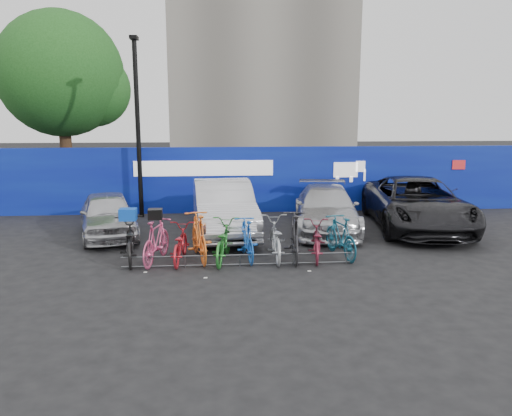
{
  "coord_description": "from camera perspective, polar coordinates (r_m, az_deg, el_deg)",
  "views": [
    {
      "loc": [
        -0.48,
        -12.08,
        3.64
      ],
      "look_at": [
        0.59,
        2.0,
        0.92
      ],
      "focal_mm": 35.0,
      "sensor_mm": 36.0,
      "label": 1
    }
  ],
  "objects": [
    {
      "name": "car_2",
      "position": [
        15.71,
        8.03,
        -0.07
      ],
      "size": [
        2.51,
        4.86,
        1.35
      ],
      "primitive_type": "imported",
      "rotation": [
        0.0,
        0.0,
        -0.14
      ],
      "color": "#B1B2B6",
      "rests_on": "ground"
    },
    {
      "name": "bike_3",
      "position": [
        12.48,
        -6.54,
        -3.24
      ],
      "size": [
        0.96,
        2.08,
        1.21
      ],
      "primitive_type": "imported",
      "rotation": [
        0.0,
        0.0,
        3.34
      ],
      "color": "orange",
      "rests_on": "ground"
    },
    {
      "name": "bike_rack",
      "position": [
        12.01,
        -1.87,
        -5.93
      ],
      "size": [
        5.6,
        0.03,
        0.3
      ],
      "color": "#595B60",
      "rests_on": "ground"
    },
    {
      "name": "bike_7",
      "position": [
        12.49,
        4.46,
        -3.22
      ],
      "size": [
        0.73,
        2.02,
        1.19
      ],
      "primitive_type": "imported",
      "rotation": [
        0.0,
        0.0,
        3.05
      ],
      "color": "#252427",
      "rests_on": "ground"
    },
    {
      "name": "bike_9",
      "position": [
        12.83,
        9.64,
        -3.24
      ],
      "size": [
        0.84,
        1.85,
        1.07
      ],
      "primitive_type": "imported",
      "rotation": [
        0.0,
        0.0,
        3.34
      ],
      "color": "#144F67",
      "rests_on": "ground"
    },
    {
      "name": "bike_2",
      "position": [
        12.41,
        -8.7,
        -4.07
      ],
      "size": [
        0.76,
        1.79,
        0.92
      ],
      "primitive_type": "imported",
      "rotation": [
        0.0,
        0.0,
        3.05
      ],
      "color": "#B11B26",
      "rests_on": "ground"
    },
    {
      "name": "bike_6",
      "position": [
        12.53,
        2.21,
        -3.52
      ],
      "size": [
        0.73,
        1.99,
        1.04
      ],
      "primitive_type": "imported",
      "rotation": [
        0.0,
        0.0,
        3.12
      ],
      "color": "#9DA1A4",
      "rests_on": "ground"
    },
    {
      "name": "bike_4",
      "position": [
        12.34,
        -3.8,
        -3.82
      ],
      "size": [
        0.99,
        2.01,
        1.01
      ],
      "primitive_type": "imported",
      "rotation": [
        0.0,
        0.0,
        2.97
      ],
      "color": "#247928",
      "rests_on": "ground"
    },
    {
      "name": "bike_0",
      "position": [
        12.68,
        -14.28,
        -3.67
      ],
      "size": [
        1.0,
        2.07,
        1.05
      ],
      "primitive_type": "imported",
      "rotation": [
        0.0,
        0.0,
        3.3
      ],
      "color": "black",
      "rests_on": "ground"
    },
    {
      "name": "bike_8",
      "position": [
        12.63,
        6.89,
        -3.71
      ],
      "size": [
        0.91,
        1.86,
        0.94
      ],
      "primitive_type": "imported",
      "rotation": [
        0.0,
        0.0,
        2.97
      ],
      "color": "maroon",
      "rests_on": "ground"
    },
    {
      "name": "tree",
      "position": [
        23.06,
        -20.8,
        13.78
      ],
      "size": [
        5.4,
        5.2,
        7.8
      ],
      "color": "#382314",
      "rests_on": "ground"
    },
    {
      "name": "car_0",
      "position": [
        15.42,
        -16.57,
        -0.72
      ],
      "size": [
        2.49,
        4.1,
        1.31
      ],
      "primitive_type": "imported",
      "rotation": [
        0.0,
        0.0,
        0.27
      ],
      "color": "#B4B5B8",
      "rests_on": "ground"
    },
    {
      "name": "cargo_crate",
      "position": [
        12.53,
        -14.42,
        -0.72
      ],
      "size": [
        0.4,
        0.31,
        0.29
      ],
      "primitive_type": "cube",
      "rotation": [
        0.0,
        0.0,
        -0.0
      ],
      "color": "#0D43B5",
      "rests_on": "bike_0"
    },
    {
      "name": "car_3",
      "position": [
        16.53,
        17.88,
        0.49
      ],
      "size": [
        3.35,
        6.05,
        1.6
      ],
      "primitive_type": "imported",
      "rotation": [
        0.0,
        0.0,
        -0.12
      ],
      "color": "black",
      "rests_on": "ground"
    },
    {
      "name": "bike_1",
      "position": [
        12.45,
        -11.32,
        -3.7
      ],
      "size": [
        0.9,
        1.88,
        1.09
      ],
      "primitive_type": "imported",
      "rotation": [
        0.0,
        0.0,
        2.92
      ],
      "color": "#D64B7E",
      "rests_on": "ground"
    },
    {
      "name": "ground",
      "position": [
        12.63,
        -1.99,
        -5.85
      ],
      "size": [
        100.0,
        100.0,
        0.0
      ],
      "primitive_type": "plane",
      "color": "black",
      "rests_on": "ground"
    },
    {
      "name": "cargo_topcase",
      "position": [
        12.3,
        -11.44,
        -0.68
      ],
      "size": [
        0.35,
        0.32,
        0.25
      ],
      "primitive_type": "cube",
      "rotation": [
        0.0,
        0.0,
        0.05
      ],
      "color": "black",
      "rests_on": "bike_1"
    },
    {
      "name": "car_1",
      "position": [
        15.09,
        -3.74,
        0.04
      ],
      "size": [
        2.07,
        4.96,
        1.6
      ],
      "primitive_type": "imported",
      "rotation": [
        0.0,
        0.0,
        0.08
      ],
      "color": "#B9BABF",
      "rests_on": "ground"
    },
    {
      "name": "hoarding",
      "position": [
        18.25,
        -2.77,
        3.23
      ],
      "size": [
        22.0,
        0.18,
        2.4
      ],
      "color": "#091285",
      "rests_on": "ground"
    },
    {
      "name": "lamppost",
      "position": [
        17.69,
        -13.37,
        9.43
      ],
      "size": [
        0.25,
        0.5,
        6.11
      ],
      "color": "black",
      "rests_on": "ground"
    },
    {
      "name": "bike_5",
      "position": [
        12.45,
        -1.07,
        -3.58
      ],
      "size": [
        0.7,
        1.8,
        1.05
      ],
      "primitive_type": "imported",
      "rotation": [
        0.0,
        0.0,
        3.26
      ],
      "color": "blue",
      "rests_on": "ground"
    }
  ]
}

